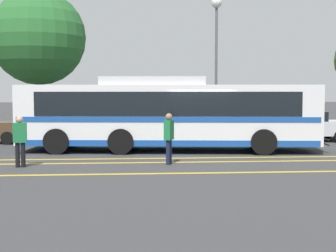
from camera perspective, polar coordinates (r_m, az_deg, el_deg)
name	(u,v)px	position (r m, az deg, el deg)	size (l,w,h in m)	color
ground_plane	(199,152)	(18.90, 3.76, -3.17)	(220.00, 220.00, 0.00)	#38383A
lane_strip_0	(172,158)	(17.04, 0.55, -3.94)	(0.20, 31.92, 0.01)	gold
lane_strip_1	(175,162)	(16.04, 0.86, -4.43)	(0.20, 31.92, 0.01)	gold
lane_strip_2	(182,173)	(13.86, 1.68, -5.77)	(0.20, 31.92, 0.01)	gold
curb_strip	(161,138)	(24.07, -0.87, -1.45)	(39.92, 0.36, 0.15)	#99999E
transit_bus	(168,113)	(19.09, -0.05, 1.56)	(12.40, 3.75, 3.02)	white
parked_car_1	(42,127)	(23.10, -15.09, -0.16)	(4.69, 1.98, 1.44)	#4C3823
parked_car_2	(183,125)	(23.09, 1.82, 0.10)	(3.99, 2.07, 1.59)	#335B33
parked_car_3	(306,126)	(24.24, 16.51, 0.03)	(4.39, 2.24, 1.47)	silver
pedestrian_1	(169,135)	(15.47, 0.11, -1.15)	(0.37, 0.47, 1.70)	#191E38
pedestrian_2	(20,138)	(15.59, -17.60, -1.44)	(0.45, 0.28, 1.64)	black
street_lamp	(216,33)	(25.54, 5.92, 11.26)	(0.57, 0.57, 7.46)	#59595E
tree_0	(38,38)	(26.58, -15.52, 10.31)	(5.09, 5.09, 7.90)	#513823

